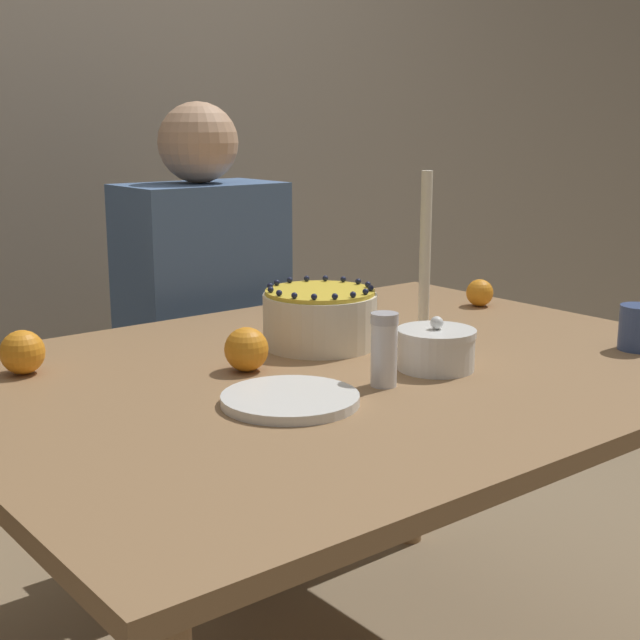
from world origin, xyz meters
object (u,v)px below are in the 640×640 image
(cake, at_px, (320,318))
(sugar_shaker, at_px, (384,349))
(sugar_bowl, at_px, (436,349))
(candle, at_px, (425,268))
(person_man_blue_shirt, at_px, (205,372))

(cake, height_order, sugar_shaker, same)
(sugar_bowl, relative_size, sugar_shaker, 1.14)
(sugar_shaker, distance_m, candle, 0.38)
(sugar_shaker, bearing_deg, person_man_blue_shirt, 78.58)
(cake, bearing_deg, person_man_blue_shirt, 81.36)
(cake, distance_m, person_man_blue_shirt, 0.66)
(cake, xyz_separation_m, candle, (0.22, -0.07, 0.09))
(sugar_bowl, bearing_deg, cake, 102.41)
(sugar_bowl, relative_size, person_man_blue_shirt, 0.12)
(sugar_bowl, xyz_separation_m, person_man_blue_shirt, (0.03, 0.86, -0.24))
(sugar_bowl, bearing_deg, sugar_shaker, -172.84)
(sugar_bowl, bearing_deg, person_man_blue_shirt, 87.81)
(sugar_shaker, relative_size, candle, 0.37)
(sugar_bowl, bearing_deg, candle, 50.02)
(person_man_blue_shirt, bearing_deg, sugar_shaker, 78.58)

